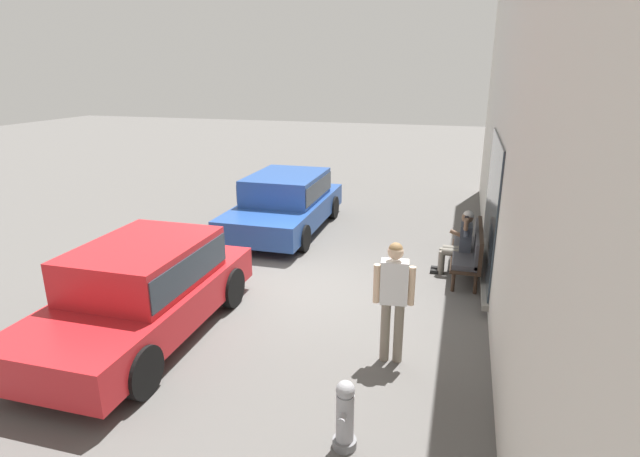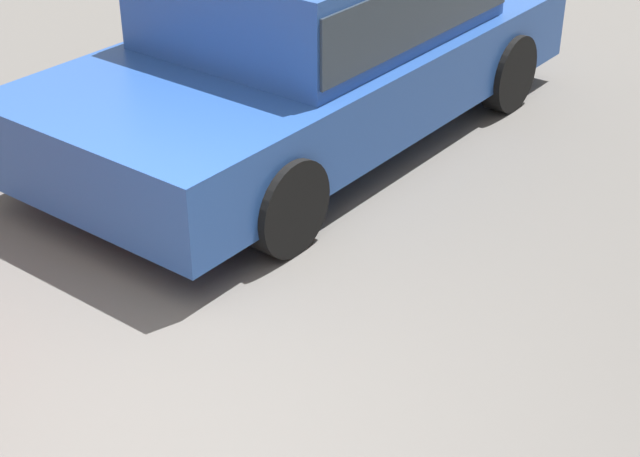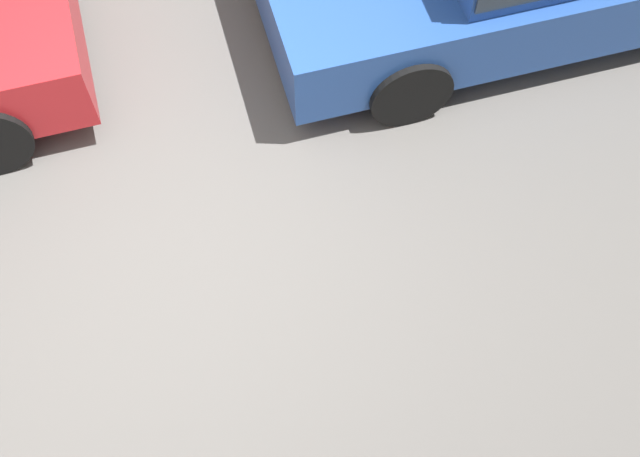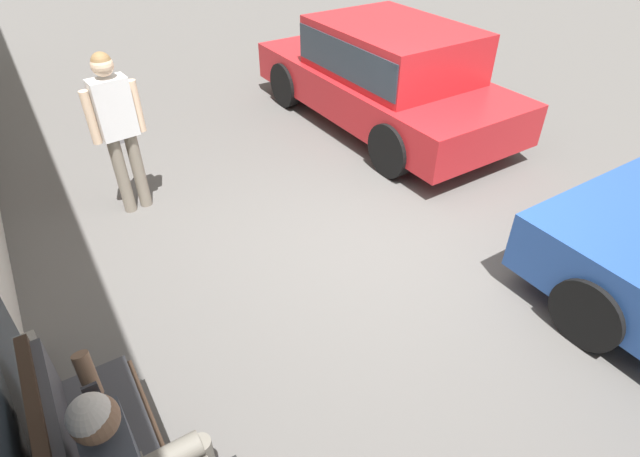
# 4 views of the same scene
# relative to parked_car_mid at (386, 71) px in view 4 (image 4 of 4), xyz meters

# --- Properties ---
(ground_plane) EXTENTS (60.00, 60.00, 0.00)m
(ground_plane) POSITION_rel_parked_car_mid_xyz_m (-2.26, 1.82, -0.79)
(ground_plane) COLOR #565451
(parked_car_mid) EXTENTS (4.15, 1.93, 1.43)m
(parked_car_mid) POSITION_rel_parked_car_mid_xyz_m (0.00, 0.00, 0.00)
(parked_car_mid) COLOR red
(parked_car_mid) RESTS_ON ground_plane
(pedestrian_standing) EXTENTS (0.24, 0.55, 1.73)m
(pedestrian_standing) POSITION_rel_parked_car_mid_xyz_m (-0.29, 3.68, 0.24)
(pedestrian_standing) COLOR gray
(pedestrian_standing) RESTS_ON ground_plane
(fire_hydrant) EXTENTS (0.38, 0.26, 0.81)m
(fire_hydrant) POSITION_rel_parked_car_mid_xyz_m (1.52, 3.45, -0.39)
(fire_hydrant) COLOR slate
(fire_hydrant) RESTS_ON ground_plane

